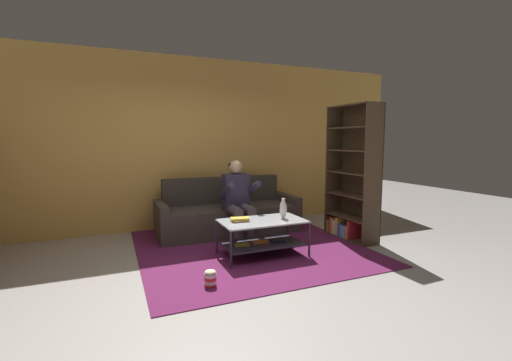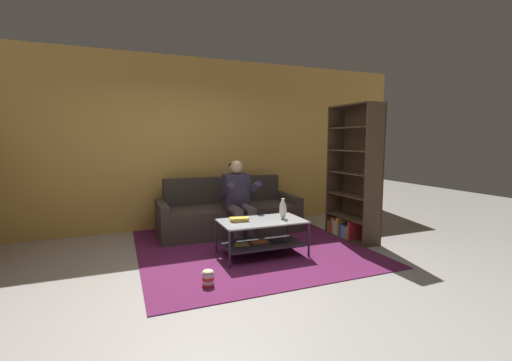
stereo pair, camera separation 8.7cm
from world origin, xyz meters
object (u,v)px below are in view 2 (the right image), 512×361
object	(u,v)px
popcorn_tub	(208,278)
couch	(229,214)
coffee_table	(262,232)
bookshelf	(354,184)
person_seated_center	(239,197)
book_stack	(239,219)
vase	(283,209)

from	to	relation	value
popcorn_tub	couch	bearing A→B (deg)	66.87
couch	popcorn_tub	world-z (taller)	couch
coffee_table	couch	bearing A→B (deg)	92.24
bookshelf	popcorn_tub	size ratio (longest dim) A/B	11.23
person_seated_center	coffee_table	size ratio (longest dim) A/B	1.11
book_stack	person_seated_center	bearing A→B (deg)	71.39
person_seated_center	bookshelf	xyz separation A→B (m)	(1.67, -0.54, 0.18)
couch	book_stack	world-z (taller)	couch
book_stack	bookshelf	distance (m)	1.95
book_stack	bookshelf	world-z (taller)	bookshelf
person_seated_center	book_stack	bearing A→B (deg)	-108.61
couch	vase	world-z (taller)	couch
person_seated_center	popcorn_tub	size ratio (longest dim) A/B	6.69
book_stack	bookshelf	bearing A→B (deg)	4.94
coffee_table	bookshelf	bearing A→B (deg)	8.06
person_seated_center	bookshelf	bearing A→B (deg)	-17.85
vase	bookshelf	xyz separation A→B (m)	(1.32, 0.24, 0.24)
book_stack	popcorn_tub	bearing A→B (deg)	-129.04
popcorn_tub	vase	bearing A→B (deg)	29.34
popcorn_tub	book_stack	bearing A→B (deg)	50.96
vase	bookshelf	bearing A→B (deg)	10.21
coffee_table	bookshelf	size ratio (longest dim) A/B	0.54
couch	person_seated_center	xyz separation A→B (m)	(0.00, -0.52, 0.37)
coffee_table	bookshelf	xyz separation A→B (m)	(1.62, 0.23, 0.53)
person_seated_center	vase	size ratio (longest dim) A/B	4.47
person_seated_center	book_stack	size ratio (longest dim) A/B	4.73
coffee_table	popcorn_tub	bearing A→B (deg)	-142.71
coffee_table	popcorn_tub	distance (m)	1.14
bookshelf	couch	bearing A→B (deg)	147.74
couch	vase	distance (m)	1.37
bookshelf	book_stack	bearing A→B (deg)	-175.06
bookshelf	vase	bearing A→B (deg)	-169.79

